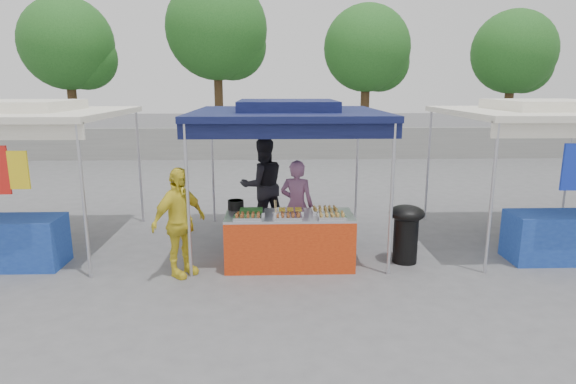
{
  "coord_description": "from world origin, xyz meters",
  "views": [
    {
      "loc": [
        -0.25,
        -7.35,
        2.85
      ],
      "look_at": [
        0.0,
        0.6,
        1.05
      ],
      "focal_mm": 30.0,
      "sensor_mm": 36.0,
      "label": 1
    }
  ],
  "objects_px": {
    "vendor_table": "(289,240)",
    "vendor_woman": "(297,206)",
    "wok_burner": "(406,229)",
    "customer_person": "(179,222)",
    "helper_man": "(263,185)",
    "cooking_pot": "(236,205)"
  },
  "relations": [
    {
      "from": "wok_burner",
      "to": "helper_man",
      "type": "relative_size",
      "value": 0.52
    },
    {
      "from": "vendor_table",
      "to": "helper_man",
      "type": "height_order",
      "value": "helper_man"
    },
    {
      "from": "vendor_table",
      "to": "helper_man",
      "type": "xyz_separation_m",
      "value": [
        -0.45,
        1.88,
        0.49
      ]
    },
    {
      "from": "vendor_table",
      "to": "helper_man",
      "type": "distance_m",
      "value": 1.99
    },
    {
      "from": "vendor_table",
      "to": "wok_burner",
      "type": "distance_m",
      "value": 1.9
    },
    {
      "from": "cooking_pot",
      "to": "helper_man",
      "type": "bearing_deg",
      "value": 75.19
    },
    {
      "from": "wok_burner",
      "to": "vendor_table",
      "type": "bearing_deg",
      "value": 162.28
    },
    {
      "from": "vendor_woman",
      "to": "helper_man",
      "type": "bearing_deg",
      "value": -45.29
    },
    {
      "from": "cooking_pot",
      "to": "customer_person",
      "type": "height_order",
      "value": "customer_person"
    },
    {
      "from": "helper_man",
      "to": "customer_person",
      "type": "bearing_deg",
      "value": 42.46
    },
    {
      "from": "helper_man",
      "to": "wok_burner",
      "type": "bearing_deg",
      "value": 123.84
    },
    {
      "from": "vendor_table",
      "to": "wok_burner",
      "type": "relative_size",
      "value": 2.09
    },
    {
      "from": "cooking_pot",
      "to": "customer_person",
      "type": "relative_size",
      "value": 0.16
    },
    {
      "from": "vendor_table",
      "to": "helper_man",
      "type": "bearing_deg",
      "value": 103.56
    },
    {
      "from": "vendor_table",
      "to": "vendor_woman",
      "type": "distance_m",
      "value": 0.86
    },
    {
      "from": "wok_burner",
      "to": "customer_person",
      "type": "relative_size",
      "value": 0.58
    },
    {
      "from": "wok_burner",
      "to": "helper_man",
      "type": "xyz_separation_m",
      "value": [
        -2.34,
        1.77,
        0.35
      ]
    },
    {
      "from": "vendor_woman",
      "to": "cooking_pot",
      "type": "bearing_deg",
      "value": 39.22
    },
    {
      "from": "vendor_table",
      "to": "vendor_woman",
      "type": "relative_size",
      "value": 1.26
    },
    {
      "from": "customer_person",
      "to": "cooking_pot",
      "type": "bearing_deg",
      "value": -10.6
    },
    {
      "from": "helper_man",
      "to": "customer_person",
      "type": "distance_m",
      "value": 2.52
    },
    {
      "from": "wok_burner",
      "to": "customer_person",
      "type": "xyz_separation_m",
      "value": [
        -3.54,
        -0.44,
        0.26
      ]
    }
  ]
}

